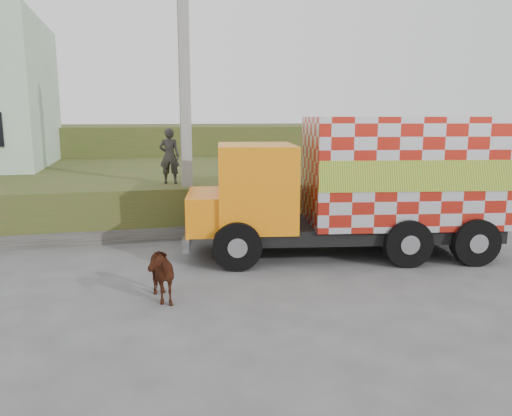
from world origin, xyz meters
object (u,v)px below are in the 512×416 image
object	(u,v)px
cargo_truck	(360,185)
pedestrian	(170,156)
cow	(156,272)
utility_pole	(185,98)

from	to	relation	value
cargo_truck	pedestrian	distance (m)	6.00
pedestrian	cow	bearing A→B (deg)	95.42
utility_pole	cargo_truck	world-z (taller)	utility_pole
cargo_truck	cow	size ratio (longest dim) A/B	6.06
pedestrian	cargo_truck	bearing A→B (deg)	151.98
cow	pedestrian	distance (m)	6.34
cow	pedestrian	xyz separation A→B (m)	(0.75, 6.04, 1.78)
utility_pole	cow	distance (m)	6.46
cargo_truck	pedestrian	xyz separation A→B (m)	(-4.55, 3.88, 0.53)
utility_pole	cow	xyz separation A→B (m)	(-1.19, -5.30, -3.50)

